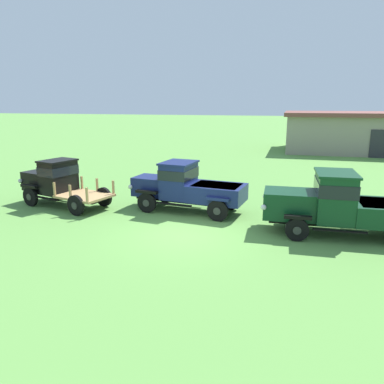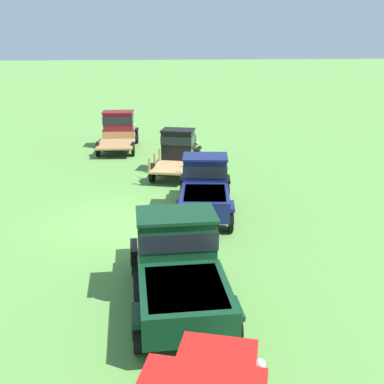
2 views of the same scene
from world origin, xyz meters
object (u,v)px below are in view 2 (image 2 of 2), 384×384
vintage_truck_midrow_center (205,185)px  vintage_truck_foreground_near (119,129)px  vintage_truck_second_in_line (179,149)px  vintage_truck_far_side (177,259)px

vintage_truck_midrow_center → vintage_truck_foreground_near: bearing=-162.3°
vintage_truck_second_in_line → vintage_truck_midrow_center: (6.13, 0.57, -0.00)m
vintage_truck_far_side → vintage_truck_midrow_center: bearing=166.9°
vintage_truck_foreground_near → vintage_truck_far_side: size_ratio=0.95×
vintage_truck_second_in_line → vintage_truck_far_side: 12.34m
vintage_truck_second_in_line → vintage_truck_far_side: (12.31, -0.86, 0.02)m
vintage_truck_midrow_center → vintage_truck_far_side: size_ratio=0.92×
vintage_truck_second_in_line → vintage_truck_midrow_center: bearing=5.4°
vintage_truck_foreground_near → vintage_truck_midrow_center: 12.51m
vintage_truck_foreground_near → vintage_truck_midrow_center: size_ratio=1.03×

